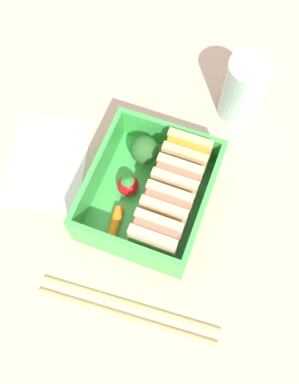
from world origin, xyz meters
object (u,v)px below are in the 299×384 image
(broccoli_floret, at_px, (144,150))
(strawberry_far_left, at_px, (127,188))
(sandwich_center_left, at_px, (176,182))
(sandwich_center_right, at_px, (155,236))
(carrot_stick_far_left, at_px, (115,223))
(sandwich_center, at_px, (166,208))
(folded_napkin, at_px, (48,160))
(sandwich_left, at_px, (186,157))
(drinking_glass, at_px, (244,90))
(chopstick_pair, at_px, (128,310))

(broccoli_floret, distance_m, strawberry_far_left, 0.05)
(sandwich_center_left, xyz_separation_m, broccoli_floret, (-0.03, -0.05, -0.00))
(sandwich_center_right, height_order, carrot_stick_far_left, sandwich_center_right)
(strawberry_far_left, xyz_separation_m, carrot_stick_far_left, (0.04, 0.00, -0.01))
(broccoli_floret, xyz_separation_m, strawberry_far_left, (0.05, -0.00, -0.01))
(sandwich_center, xyz_separation_m, carrot_stick_far_left, (0.03, -0.05, -0.02))
(carrot_stick_far_left, bearing_deg, folded_napkin, -114.96)
(sandwich_left, relative_size, folded_napkin, 0.44)
(sandwich_center, distance_m, strawberry_far_left, 0.06)
(sandwich_center_right, relative_size, carrot_stick_far_left, 1.45)
(broccoli_floret, distance_m, carrot_stick_far_left, 0.09)
(sandwich_left, distance_m, strawberry_far_left, 0.08)
(broccoli_floret, bearing_deg, sandwich_center, 38.86)
(drinking_glass, bearing_deg, sandwich_center_right, -9.95)
(strawberry_far_left, relative_size, carrot_stick_far_left, 0.80)
(sandwich_left, relative_size, sandwich_center_right, 1.00)
(strawberry_far_left, height_order, drinking_glass, drinking_glass)
(sandwich_left, height_order, strawberry_far_left, sandwich_left)
(sandwich_center_left, height_order, carrot_stick_far_left, sandwich_center_left)
(sandwich_center, xyz_separation_m, strawberry_far_left, (-0.01, -0.05, -0.01))
(carrot_stick_far_left, bearing_deg, sandwich_center, 120.06)
(chopstick_pair, bearing_deg, sandwich_center_left, 179.06)
(strawberry_far_left, bearing_deg, folded_napkin, -95.24)
(sandwich_center, distance_m, drinking_glass, 0.18)
(carrot_stick_far_left, distance_m, folded_napkin, 0.13)
(sandwich_left, relative_size, sandwich_center, 1.00)
(sandwich_center_left, xyz_separation_m, drinking_glass, (-0.14, 0.04, 0.00))
(chopstick_pair, bearing_deg, carrot_stick_far_left, -149.52)
(sandwich_left, bearing_deg, carrot_stick_far_left, -27.45)
(folded_napkin, bearing_deg, drinking_glass, 127.69)
(sandwich_center, height_order, strawberry_far_left, sandwich_center)
(folded_napkin, bearing_deg, sandwich_left, 105.06)
(sandwich_left, bearing_deg, sandwich_center_right, 0.00)
(drinking_glass, distance_m, folded_napkin, 0.26)
(sandwich_center, relative_size, broccoli_floret, 1.31)
(sandwich_center_left, distance_m, chopstick_pair, 0.15)
(sandwich_center, bearing_deg, carrot_stick_far_left, -59.94)
(carrot_stick_far_left, bearing_deg, sandwich_left, 152.55)
(sandwich_center, relative_size, carrot_stick_far_left, 1.45)
(sandwich_center_left, height_order, broccoli_floret, sandwich_center_left)
(sandwich_center_left, height_order, sandwich_center, same)
(strawberry_far_left, bearing_deg, chopstick_pair, 21.87)
(strawberry_far_left, xyz_separation_m, chopstick_pair, (0.12, 0.05, -0.02))
(broccoli_floret, bearing_deg, sandwich_center_right, 27.27)
(folded_napkin, bearing_deg, sandwich_center_right, 70.63)
(sandwich_center, bearing_deg, drinking_glass, 168.21)
(strawberry_far_left, distance_m, carrot_stick_far_left, 0.04)
(sandwich_center_left, bearing_deg, chopstick_pair, -0.94)
(sandwich_center_left, distance_m, drinking_glass, 0.15)
(carrot_stick_far_left, bearing_deg, broccoli_floret, 178.81)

